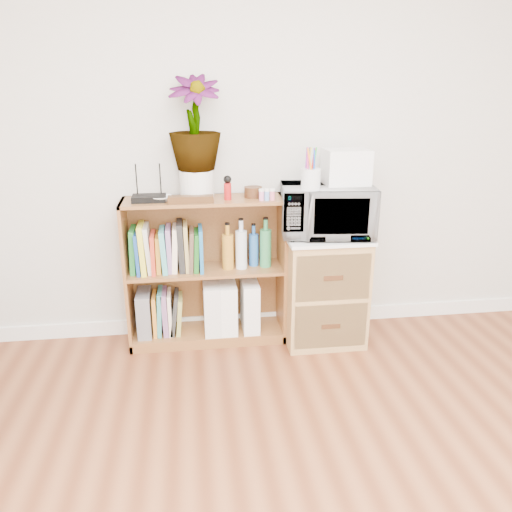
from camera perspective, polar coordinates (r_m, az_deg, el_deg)
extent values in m
cube|color=white|center=(3.53, 0.15, -7.23)|extent=(4.00, 0.02, 0.10)
cube|color=brown|center=(3.20, -5.72, -1.83)|extent=(1.00, 0.30, 0.95)
cube|color=#9E7542|center=(3.28, 7.61, -3.70)|extent=(0.50, 0.45, 0.70)
imported|color=silver|center=(3.11, 8.08, 5.18)|extent=(0.60, 0.44, 0.31)
cylinder|color=silver|center=(2.93, 6.27, 8.71)|extent=(0.11, 0.11, 0.12)
cube|color=white|center=(3.14, 10.24, 10.01)|extent=(0.27, 0.22, 0.21)
cube|color=black|center=(3.05, -12.12, 6.47)|extent=(0.20, 0.13, 0.04)
imported|color=white|center=(3.04, -10.76, 6.46)|extent=(0.13, 0.13, 0.03)
cylinder|color=silver|center=(3.07, -6.78, 8.14)|extent=(0.20, 0.20, 0.17)
imported|color=#2D702E|center=(3.02, -7.05, 14.84)|extent=(0.30, 0.30, 0.54)
cube|color=#35200E|center=(2.96, -7.47, 6.43)|extent=(0.27, 0.07, 0.04)
cylinder|color=#A41415|center=(3.02, -3.26, 7.38)|extent=(0.04, 0.04, 0.10)
cylinder|color=#3D1D10|center=(3.09, -0.33, 7.32)|extent=(0.11, 0.11, 0.06)
cube|color=pink|center=(3.01, 1.25, 6.90)|extent=(0.11, 0.04, 0.06)
cube|color=slate|center=(3.32, -12.61, -6.34)|extent=(0.09, 0.23, 0.29)
cube|color=silver|center=(3.29, -5.07, -5.75)|extent=(0.11, 0.27, 0.33)
cube|color=white|center=(3.29, -3.23, -5.69)|extent=(0.10, 0.26, 0.33)
cube|color=white|center=(3.30, -0.72, -5.56)|extent=(0.10, 0.26, 0.33)
cube|color=#20792E|center=(3.17, -13.87, 0.60)|extent=(0.04, 0.20, 0.28)
cube|color=navy|center=(3.17, -13.32, 0.49)|extent=(0.03, 0.20, 0.26)
cube|color=yellow|center=(3.16, -12.80, 0.94)|extent=(0.04, 0.20, 0.31)
cube|color=silver|center=(3.16, -12.19, 0.83)|extent=(0.05, 0.20, 0.30)
cube|color=red|center=(3.16, -11.62, 0.46)|extent=(0.03, 0.20, 0.25)
cube|color=gold|center=(3.16, -11.07, 0.33)|extent=(0.03, 0.20, 0.23)
cube|color=teal|center=(3.15, -10.49, 0.70)|extent=(0.04, 0.20, 0.27)
cube|color=#8B6496|center=(3.15, -9.87, 0.80)|extent=(0.03, 0.20, 0.28)
cube|color=#FFE4C6|center=(3.15, -9.25, 0.84)|extent=(0.05, 0.20, 0.28)
cube|color=black|center=(3.14, -8.57, 1.11)|extent=(0.04, 0.20, 0.31)
cube|color=tan|center=(3.14, -7.94, 1.05)|extent=(0.03, 0.20, 0.30)
cube|color=#4D3C2C|center=(3.15, -7.41, 0.74)|extent=(0.04, 0.20, 0.26)
cube|color=#1A631C|center=(3.15, -6.84, 0.64)|extent=(0.04, 0.20, 0.25)
cube|color=#1B66A5|center=(3.15, -6.32, 0.92)|extent=(0.02, 0.20, 0.27)
cylinder|color=#B57A22|center=(3.15, -3.28, 1.17)|extent=(0.07, 0.07, 0.29)
cylinder|color=silver|center=(3.16, -1.75, 1.46)|extent=(0.07, 0.07, 0.31)
cylinder|color=#245EAA|center=(3.17, -0.23, 1.11)|extent=(0.06, 0.06, 0.27)
cylinder|color=#31884F|center=(3.18, 1.07, 1.54)|extent=(0.07, 0.07, 0.31)
cylinder|color=#B1C02D|center=(3.19, 2.58, 1.65)|extent=(0.06, 0.06, 0.32)
cylinder|color=silver|center=(3.20, 3.86, 1.56)|extent=(0.06, 0.06, 0.30)
cube|color=orange|center=(3.32, -11.44, -6.46)|extent=(0.02, 0.19, 0.27)
cube|color=teal|center=(3.31, -10.93, -6.23)|extent=(0.04, 0.19, 0.30)
cube|color=slate|center=(3.31, -10.33, -6.25)|extent=(0.04, 0.19, 0.29)
cube|color=beige|center=(3.31, -9.77, -6.31)|extent=(0.02, 0.19, 0.28)
cube|color=#2A2A2A|center=(3.31, -9.28, -6.34)|extent=(0.06, 0.19, 0.27)
cube|color=#959445|center=(3.31, -8.73, -6.53)|extent=(0.05, 0.19, 0.25)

